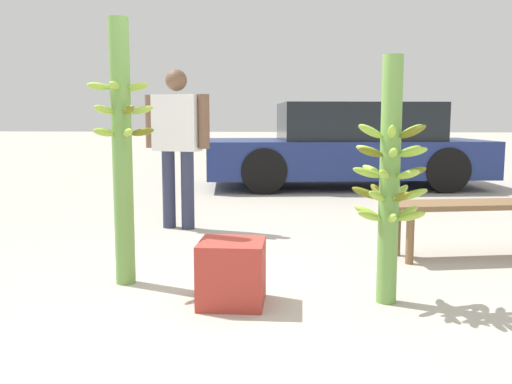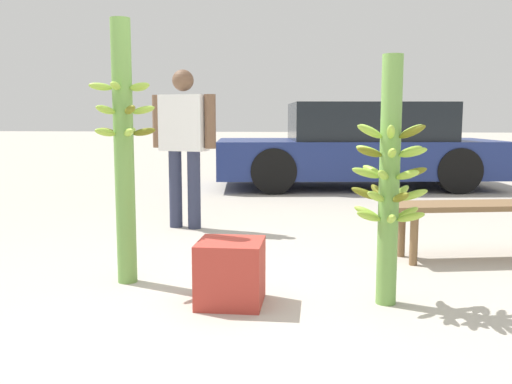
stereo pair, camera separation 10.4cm
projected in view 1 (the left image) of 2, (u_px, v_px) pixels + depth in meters
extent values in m
plane|color=#B2AA9E|center=(253.00, 303.00, 3.35)|extent=(80.00, 80.00, 0.00)
cylinder|color=#6B9E47|center=(122.00, 154.00, 3.66)|extent=(0.13, 0.13, 1.71)
ellipsoid|color=#93BC3D|center=(114.00, 85.00, 3.47)|extent=(0.05, 0.15, 0.06)
ellipsoid|color=#93BC3D|center=(138.00, 86.00, 3.56)|extent=(0.16, 0.09, 0.06)
ellipsoid|color=#93BC3D|center=(137.00, 88.00, 3.71)|extent=(0.12, 0.15, 0.06)
ellipsoid|color=#93BC3D|center=(113.00, 88.00, 3.71)|extent=(0.13, 0.15, 0.06)
ellipsoid|color=#93BC3D|center=(98.00, 86.00, 3.57)|extent=(0.16, 0.10, 0.06)
ellipsoid|color=#93BC3D|center=(104.00, 110.00, 3.52)|extent=(0.12, 0.15, 0.08)
ellipsoid|color=#656718|center=(129.00, 110.00, 3.51)|extent=(0.13, 0.15, 0.08)
ellipsoid|color=#93BC3D|center=(142.00, 110.00, 3.66)|extent=(0.16, 0.10, 0.08)
ellipsoid|color=#93BC3D|center=(126.00, 110.00, 3.75)|extent=(0.05, 0.16, 0.08)
ellipsoid|color=#93BC3D|center=(103.00, 110.00, 3.67)|extent=(0.16, 0.08, 0.08)
ellipsoid|color=#93BC3D|center=(128.00, 133.00, 3.53)|extent=(0.12, 0.15, 0.07)
ellipsoid|color=#656718|center=(143.00, 132.00, 3.67)|extent=(0.16, 0.09, 0.07)
ellipsoid|color=#93BC3D|center=(128.00, 132.00, 3.77)|extent=(0.05, 0.15, 0.07)
ellipsoid|color=#656718|center=(105.00, 132.00, 3.69)|extent=(0.16, 0.10, 0.07)
ellipsoid|color=#93BC3D|center=(104.00, 132.00, 3.54)|extent=(0.13, 0.15, 0.07)
cylinder|color=#6B9E47|center=(389.00, 182.00, 3.29)|extent=(0.12, 0.12, 1.44)
ellipsoid|color=#93BC3D|center=(370.00, 131.00, 3.33)|extent=(0.17, 0.14, 0.11)
ellipsoid|color=#93BC3D|center=(371.00, 131.00, 3.21)|extent=(0.18, 0.11, 0.11)
ellipsoid|color=#93BC3D|center=(392.00, 132.00, 3.12)|extent=(0.06, 0.18, 0.11)
ellipsoid|color=#656718|center=(413.00, 132.00, 3.16)|extent=(0.17, 0.14, 0.11)
ellipsoid|color=#93BC3D|center=(411.00, 131.00, 3.29)|extent=(0.18, 0.11, 0.11)
ellipsoid|color=#93BC3D|center=(390.00, 131.00, 3.38)|extent=(0.06, 0.18, 0.11)
ellipsoid|color=#93BC3D|center=(413.00, 152.00, 3.18)|extent=(0.17, 0.13, 0.09)
ellipsoid|color=#93BC3D|center=(410.00, 151.00, 3.32)|extent=(0.18, 0.12, 0.09)
ellipsoid|color=#656718|center=(388.00, 150.00, 3.40)|extent=(0.05, 0.18, 0.09)
ellipsoid|color=#93BC3D|center=(369.00, 150.00, 3.34)|extent=(0.17, 0.13, 0.09)
ellipsoid|color=#656718|center=(370.00, 152.00, 3.21)|extent=(0.18, 0.12, 0.09)
ellipsoid|color=#93BC3D|center=(393.00, 153.00, 3.13)|extent=(0.05, 0.18, 0.09)
ellipsoid|color=#93BC3D|center=(367.00, 173.00, 3.27)|extent=(0.18, 0.07, 0.09)
ellipsoid|color=#93BC3D|center=(384.00, 175.00, 3.16)|extent=(0.10, 0.18, 0.09)
ellipsoid|color=#93BC3D|center=(408.00, 174.00, 3.17)|extent=(0.14, 0.16, 0.09)
ellipsoid|color=#656718|center=(413.00, 172.00, 3.29)|extent=(0.18, 0.07, 0.09)
ellipsoid|color=#93BC3D|center=(395.00, 171.00, 3.40)|extent=(0.10, 0.18, 0.09)
ellipsoid|color=#93BC3D|center=(373.00, 171.00, 3.39)|extent=(0.14, 0.16, 0.09)
ellipsoid|color=#93BC3D|center=(413.00, 194.00, 3.26)|extent=(0.18, 0.07, 0.10)
ellipsoid|color=#93BC3D|center=(401.00, 192.00, 3.39)|extent=(0.14, 0.16, 0.10)
ellipsoid|color=#656718|center=(378.00, 191.00, 3.42)|extent=(0.11, 0.18, 0.10)
ellipsoid|color=#656718|center=(366.00, 193.00, 3.32)|extent=(0.18, 0.07, 0.10)
ellipsoid|color=#93BC3D|center=(377.00, 196.00, 3.20)|extent=(0.14, 0.16, 0.10)
ellipsoid|color=#656718|center=(401.00, 197.00, 3.17)|extent=(0.11, 0.18, 0.10)
ellipsoid|color=#93BC3D|center=(370.00, 216.00, 3.25)|extent=(0.17, 0.13, 0.09)
ellipsoid|color=#93BC3D|center=(392.00, 218.00, 3.18)|extent=(0.05, 0.17, 0.09)
ellipsoid|color=#93BC3D|center=(411.00, 216.00, 3.24)|extent=(0.17, 0.12, 0.09)
ellipsoid|color=#93BC3D|center=(407.00, 212.00, 3.37)|extent=(0.17, 0.13, 0.09)
ellipsoid|color=#93BC3D|center=(385.00, 210.00, 3.44)|extent=(0.05, 0.17, 0.09)
ellipsoid|color=#93BC3D|center=(367.00, 212.00, 3.39)|extent=(0.17, 0.12, 0.09)
cylinder|color=#2D334C|center=(169.00, 189.00, 5.62)|extent=(0.15, 0.15, 0.76)
cylinder|color=#2D334C|center=(188.00, 190.00, 5.55)|extent=(0.15, 0.15, 0.76)
cube|color=white|center=(177.00, 123.00, 5.50)|extent=(0.49, 0.31, 0.54)
cylinder|color=brown|center=(151.00, 121.00, 5.59)|extent=(0.13, 0.13, 0.51)
cylinder|color=brown|center=(204.00, 122.00, 5.41)|extent=(0.13, 0.13, 0.51)
sphere|color=brown|center=(176.00, 80.00, 5.45)|extent=(0.21, 0.21, 0.21)
cube|color=brown|center=(483.00, 204.00, 4.41)|extent=(1.59, 0.67, 0.04)
cylinder|color=brown|center=(397.00, 231.00, 4.49)|extent=(0.06, 0.06, 0.40)
cylinder|color=brown|center=(410.00, 238.00, 4.23)|extent=(0.06, 0.06, 0.40)
cube|color=navy|center=(345.00, 158.00, 8.96)|extent=(4.47, 2.31, 0.56)
cube|color=black|center=(356.00, 121.00, 8.89)|extent=(2.54, 1.92, 0.57)
cylinder|color=black|center=(264.00, 171.00, 8.11)|extent=(0.68, 0.28, 0.66)
cylinder|color=black|center=(258.00, 162.00, 9.70)|extent=(0.68, 0.28, 0.66)
cylinder|color=black|center=(447.00, 170.00, 8.24)|extent=(0.68, 0.28, 0.66)
cylinder|color=black|center=(411.00, 162.00, 9.83)|extent=(0.68, 0.28, 0.66)
cube|color=#B2382D|center=(232.00, 273.00, 3.32)|extent=(0.38, 0.38, 0.38)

